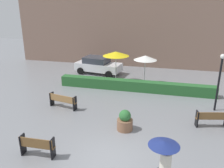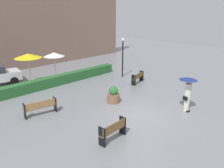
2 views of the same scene
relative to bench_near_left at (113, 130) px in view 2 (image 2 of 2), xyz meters
name	(u,v)px [view 2 (image 2 of 2)]	position (x,y,z in m)	size (l,w,h in m)	color
ground_plane	(142,115)	(3.00, 0.57, -0.54)	(60.00, 60.00, 0.00)	gray
bench_near_left	(113,130)	(0.00, 0.00, 0.00)	(1.54, 0.42, 0.93)	brown
bench_far_right	(138,77)	(7.66, 4.52, -0.01)	(1.71, 0.73, 0.89)	brown
bench_far_left	(40,107)	(-1.07, 4.82, -0.02)	(1.91, 0.73, 0.89)	#9E7242
pedestrian_with_umbrella	(188,89)	(5.30, -0.94, 0.87)	(1.03, 1.03, 2.15)	silver
planter_pot	(113,95)	(3.23, 3.12, -0.06)	(0.82, 0.82, 1.12)	brown
lamp_post	(123,53)	(8.18, 6.75, 1.65)	(0.28, 0.28, 3.54)	black
patio_umbrella_yellow	(28,56)	(1.07, 10.39, 1.90)	(2.11, 2.11, 2.63)	silver
patio_umbrella_white	(54,55)	(3.41, 10.46, 1.68)	(1.81, 1.81, 2.41)	silver
hedge_strip	(60,80)	(2.86, 8.97, -0.15)	(11.61, 0.70, 0.78)	#28602D
building_facade	(16,23)	(3.00, 16.57, 4.11)	(28.00, 1.20, 9.31)	#846656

